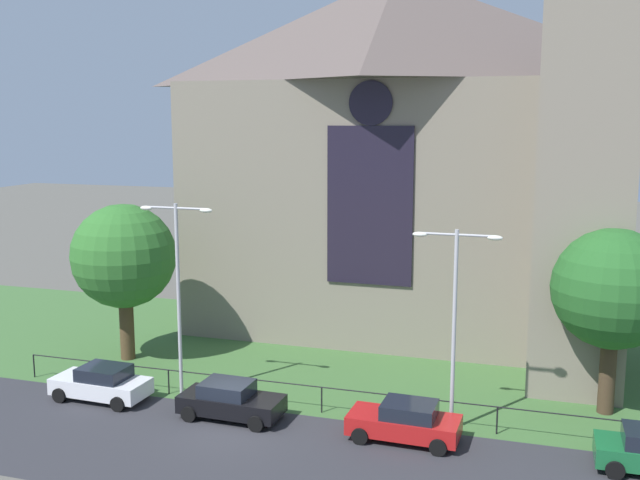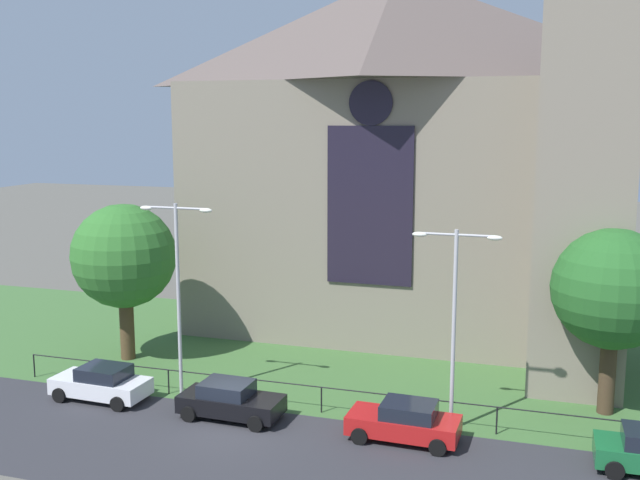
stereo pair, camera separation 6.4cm
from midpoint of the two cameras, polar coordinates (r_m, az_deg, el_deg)
The scene contains 12 objects.
ground at distance 39.10m, azimuth -0.75°, elevation -8.60°, with size 160.00×160.00×0.00m, color #56544C.
road_asphalt at distance 28.73m, azimuth -8.53°, elevation -15.61°, with size 120.00×8.00×0.01m, color #2D2D33.
grass_verge at distance 37.30m, azimuth -1.72°, elevation -9.51°, with size 120.00×20.00×0.01m, color #3D6633.
church_building at distance 42.17m, azimuth 6.72°, elevation 6.88°, with size 23.20×16.20×26.00m.
iron_railing at distance 31.18m, azimuth 0.17°, elevation -11.51°, with size 28.44×0.07×1.13m.
tree_right_near at distance 32.18m, azimuth 21.69°, elevation -3.58°, with size 4.92×4.92×7.74m.
tree_left_near at distance 38.01m, azimuth -14.82°, elevation -1.25°, with size 5.18×5.18×7.91m.
streetlamp_near at distance 32.24m, azimuth -10.84°, elevation -2.74°, with size 3.37×0.26×8.54m.
streetlamp_far at distance 28.78m, azimuth 10.38°, elevation -4.86°, with size 3.37×0.26×7.95m.
parked_car_white at distance 33.97m, azimuth -16.42°, elevation -10.52°, with size 4.26×2.15×1.51m.
parked_car_black at distance 30.98m, azimuth -6.87°, elevation -12.16°, with size 4.25×2.11×1.51m.
parked_car_red at distance 28.98m, azimuth 6.61°, elevation -13.72°, with size 4.25×2.12×1.51m.
Camera 2 is at (11.65, -25.30, 12.13)m, focal length 41.54 mm.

